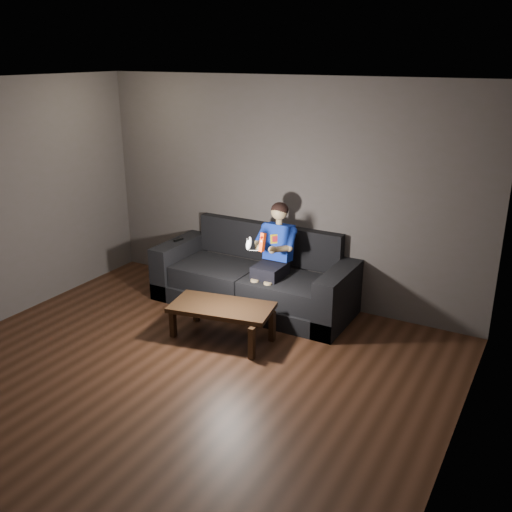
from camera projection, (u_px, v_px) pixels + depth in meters
The scene contains 10 objects.
floor at pixel (160, 389), 5.27m from camera, with size 5.00×5.00×0.00m, color black.
back_wall at pixel (284, 192), 6.87m from camera, with size 5.00×0.04×2.70m, color #413B37.
right_wall at pixel (457, 314), 3.66m from camera, with size 0.04×5.00×2.70m, color #413B37.
ceiling at pixel (140, 85), 4.36m from camera, with size 5.00×5.00×0.02m, color white.
sofa at pixel (256, 280), 6.98m from camera, with size 2.43×1.05×0.94m.
child at pixel (274, 248), 6.63m from camera, with size 0.48×0.59×1.18m.
wii_remote_red at pixel (262, 242), 6.14m from camera, with size 0.07×0.09×0.21m.
nunchuk_white at pixel (249, 243), 6.24m from camera, with size 0.09×0.11×0.16m.
wii_remote_black at pixel (178, 240), 7.28m from camera, with size 0.06×0.14×0.03m.
coffee_table at pixel (222, 310), 6.09m from camera, with size 1.17×0.74×0.39m.
Camera 1 is at (3.00, -3.53, 2.94)m, focal length 40.00 mm.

